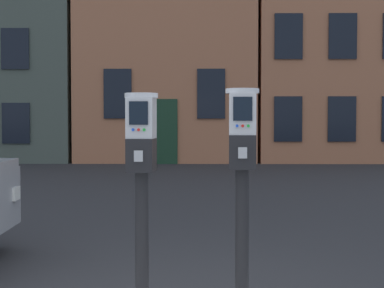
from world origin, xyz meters
name	(u,v)px	position (x,y,z in m)	size (l,w,h in m)	color
parking_meter_near_kerb	(142,162)	(-0.14, -0.14, 1.13)	(0.23, 0.26, 1.43)	black
parking_meter_twin_adjacent	(242,159)	(0.51, -0.14, 1.15)	(0.23, 0.26, 1.46)	black
townhouse_orange_brick	(349,14)	(5.66, 17.46, 5.29)	(6.90, 5.45, 10.58)	#B7704C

